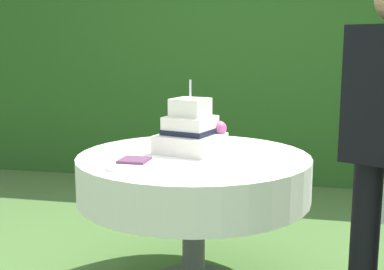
# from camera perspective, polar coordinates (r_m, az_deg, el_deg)

# --- Properties ---
(foliage_hedge) EXTENTS (6.14, 0.52, 2.47)m
(foliage_hedge) POSITION_cam_1_polar(r_m,az_deg,el_deg) (5.00, 6.11, 9.08)
(foliage_hedge) COLOR #28561E
(foliage_hedge) RESTS_ON ground_plane
(cake_table) EXTENTS (1.23, 1.23, 0.75)m
(cake_table) POSITION_cam_1_polar(r_m,az_deg,el_deg) (2.63, 0.20, -4.86)
(cake_table) COLOR #4C4C51
(cake_table) RESTS_ON ground_plane
(wedding_cake) EXTENTS (0.39, 0.39, 0.39)m
(wedding_cake) POSITION_cam_1_polar(r_m,az_deg,el_deg) (2.66, -0.09, 0.40)
(wedding_cake) COLOR white
(wedding_cake) RESTS_ON cake_table
(serving_plate_near) EXTENTS (0.14, 0.14, 0.01)m
(serving_plate_near) POSITION_cam_1_polar(r_m,az_deg,el_deg) (2.44, 7.42, -3.10)
(serving_plate_near) COLOR white
(serving_plate_near) RESTS_ON cake_table
(serving_plate_far) EXTENTS (0.12, 0.12, 0.01)m
(serving_plate_far) POSITION_cam_1_polar(r_m,az_deg,el_deg) (2.97, -6.48, -0.74)
(serving_plate_far) COLOR white
(serving_plate_far) RESTS_ON cake_table
(serving_plate_left) EXTENTS (0.11, 0.11, 0.01)m
(serving_plate_left) POSITION_cam_1_polar(r_m,az_deg,el_deg) (2.32, -8.64, -3.79)
(serving_plate_left) COLOR white
(serving_plate_left) RESTS_ON cake_table
(serving_plate_right) EXTENTS (0.13, 0.13, 0.01)m
(serving_plate_right) POSITION_cam_1_polar(r_m,az_deg,el_deg) (2.90, 7.52, -1.01)
(serving_plate_right) COLOR white
(serving_plate_right) RESTS_ON cake_table
(napkin_stack) EXTENTS (0.14, 0.14, 0.01)m
(napkin_stack) POSITION_cam_1_polar(r_m,az_deg,el_deg) (2.47, -6.66, -2.89)
(napkin_stack) COLOR #603856
(napkin_stack) RESTS_ON cake_table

